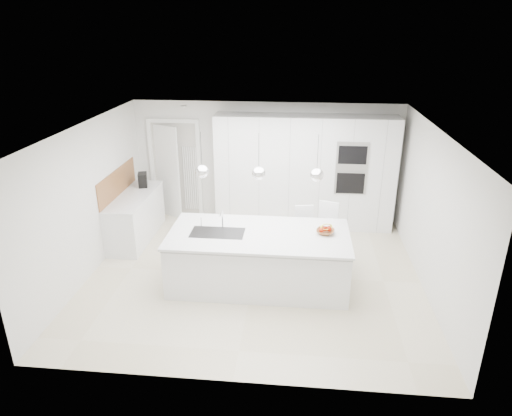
# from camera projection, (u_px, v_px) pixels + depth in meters

# --- Properties ---
(floor) EXTENTS (5.50, 5.50, 0.00)m
(floor) POSITION_uv_depth(u_px,v_px,m) (254.00, 275.00, 7.73)
(floor) COLOR beige
(floor) RESTS_ON ground
(wall_back) EXTENTS (5.50, 0.00, 5.50)m
(wall_back) POSITION_uv_depth(u_px,v_px,m) (266.00, 162.00, 9.56)
(wall_back) COLOR silver
(wall_back) RESTS_ON ground
(wall_left) EXTENTS (0.00, 5.00, 5.00)m
(wall_left) POSITION_uv_depth(u_px,v_px,m) (88.00, 200.00, 7.51)
(wall_left) COLOR silver
(wall_left) RESTS_ON ground
(ceiling) EXTENTS (5.50, 5.50, 0.00)m
(ceiling) POSITION_uv_depth(u_px,v_px,m) (254.00, 129.00, 6.79)
(ceiling) COLOR white
(ceiling) RESTS_ON wall_back
(tall_cabinets) EXTENTS (3.60, 0.60, 2.30)m
(tall_cabinets) POSITION_uv_depth(u_px,v_px,m) (304.00, 172.00, 9.25)
(tall_cabinets) COLOR white
(tall_cabinets) RESTS_ON floor
(oven_stack) EXTENTS (0.62, 0.04, 1.05)m
(oven_stack) POSITION_uv_depth(u_px,v_px,m) (352.00, 169.00, 8.81)
(oven_stack) COLOR #A5A5A8
(oven_stack) RESTS_ON tall_cabinets
(doorway_frame) EXTENTS (1.11, 0.08, 2.13)m
(doorway_frame) POSITION_uv_depth(u_px,v_px,m) (176.00, 170.00, 9.80)
(doorway_frame) COLOR white
(doorway_frame) RESTS_ON floor
(hallway_door) EXTENTS (0.76, 0.38, 2.00)m
(hallway_door) POSITION_uv_depth(u_px,v_px,m) (164.00, 171.00, 9.78)
(hallway_door) COLOR white
(hallway_door) RESTS_ON floor
(radiator) EXTENTS (0.32, 0.04, 1.40)m
(radiator) POSITION_uv_depth(u_px,v_px,m) (191.00, 178.00, 9.83)
(radiator) COLOR white
(radiator) RESTS_ON floor
(left_base_cabinets) EXTENTS (0.60, 1.80, 0.86)m
(left_base_cabinets) POSITION_uv_depth(u_px,v_px,m) (136.00, 218.00, 8.90)
(left_base_cabinets) COLOR white
(left_base_cabinets) RESTS_ON floor
(left_worktop) EXTENTS (0.62, 1.82, 0.04)m
(left_worktop) POSITION_uv_depth(u_px,v_px,m) (134.00, 196.00, 8.73)
(left_worktop) COLOR silver
(left_worktop) RESTS_ON left_base_cabinets
(oak_backsplash) EXTENTS (0.02, 1.80, 0.50)m
(oak_backsplash) POSITION_uv_depth(u_px,v_px,m) (117.00, 183.00, 8.65)
(oak_backsplash) COLOR #955B2C
(oak_backsplash) RESTS_ON wall_left
(island_base) EXTENTS (2.80, 1.20, 0.86)m
(island_base) POSITION_uv_depth(u_px,v_px,m) (259.00, 261.00, 7.28)
(island_base) COLOR white
(island_base) RESTS_ON floor
(island_worktop) EXTENTS (2.84, 1.40, 0.04)m
(island_worktop) POSITION_uv_depth(u_px,v_px,m) (259.00, 234.00, 7.16)
(island_worktop) COLOR silver
(island_worktop) RESTS_ON island_base
(island_sink) EXTENTS (0.84, 0.44, 0.18)m
(island_sink) POSITION_uv_depth(u_px,v_px,m) (218.00, 237.00, 7.19)
(island_sink) COLOR #3F3F42
(island_sink) RESTS_ON island_worktop
(island_tap) EXTENTS (0.02, 0.02, 0.30)m
(island_tap) POSITION_uv_depth(u_px,v_px,m) (222.00, 219.00, 7.29)
(island_tap) COLOR white
(island_tap) RESTS_ON island_worktop
(pendant_left) EXTENTS (0.20, 0.20, 0.20)m
(pendant_left) POSITION_uv_depth(u_px,v_px,m) (202.00, 172.00, 6.81)
(pendant_left) COLOR white
(pendant_left) RESTS_ON ceiling
(pendant_mid) EXTENTS (0.20, 0.20, 0.20)m
(pendant_mid) POSITION_uv_depth(u_px,v_px,m) (259.00, 173.00, 6.73)
(pendant_mid) COLOR white
(pendant_mid) RESTS_ON ceiling
(pendant_right) EXTENTS (0.20, 0.20, 0.20)m
(pendant_right) POSITION_uv_depth(u_px,v_px,m) (317.00, 175.00, 6.65)
(pendant_right) COLOR white
(pendant_right) RESTS_ON ceiling
(fruit_bowl) EXTENTS (0.34, 0.34, 0.07)m
(fruit_bowl) POSITION_uv_depth(u_px,v_px,m) (325.00, 232.00, 7.12)
(fruit_bowl) COLOR #955B2C
(fruit_bowl) RESTS_ON island_worktop
(espresso_machine) EXTENTS (0.23, 0.30, 0.28)m
(espresso_machine) POSITION_uv_depth(u_px,v_px,m) (143.00, 180.00, 9.15)
(espresso_machine) COLOR black
(espresso_machine) RESTS_ON left_worktop
(bar_stool_left) EXTENTS (0.42, 0.53, 1.02)m
(bar_stool_left) POSITION_uv_depth(u_px,v_px,m) (303.00, 236.00, 7.97)
(bar_stool_left) COLOR white
(bar_stool_left) RESTS_ON floor
(bar_stool_right) EXTENTS (0.50, 0.59, 1.09)m
(bar_stool_right) POSITION_uv_depth(u_px,v_px,m) (328.00, 234.00, 7.93)
(bar_stool_right) COLOR white
(bar_stool_right) RESTS_ON floor
(apple_a) EXTENTS (0.09, 0.09, 0.09)m
(apple_a) POSITION_uv_depth(u_px,v_px,m) (329.00, 229.00, 7.13)
(apple_a) COLOR #A31F09
(apple_a) RESTS_ON fruit_bowl
(apple_b) EXTENTS (0.09, 0.09, 0.09)m
(apple_b) POSITION_uv_depth(u_px,v_px,m) (324.00, 229.00, 7.13)
(apple_b) COLOR #A31F09
(apple_b) RESTS_ON fruit_bowl
(apple_c) EXTENTS (0.07, 0.07, 0.07)m
(apple_c) POSITION_uv_depth(u_px,v_px,m) (321.00, 230.00, 7.09)
(apple_c) COLOR #A31F09
(apple_c) RESTS_ON fruit_bowl
(apple_extra_3) EXTENTS (0.08, 0.08, 0.08)m
(apple_extra_3) POSITION_uv_depth(u_px,v_px,m) (326.00, 229.00, 7.14)
(apple_extra_3) COLOR #A31F09
(apple_extra_3) RESTS_ON fruit_bowl
(banana_bunch) EXTENTS (0.23, 0.16, 0.20)m
(banana_bunch) POSITION_uv_depth(u_px,v_px,m) (326.00, 227.00, 7.10)
(banana_bunch) COLOR yellow
(banana_bunch) RESTS_ON fruit_bowl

